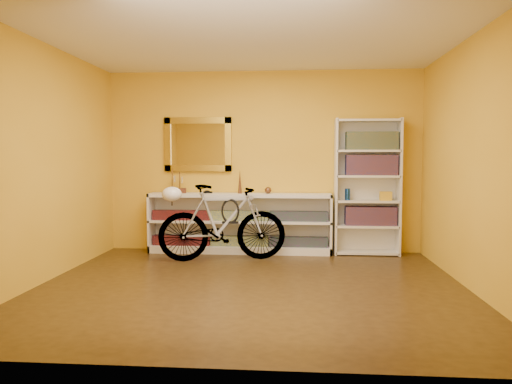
# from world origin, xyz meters

# --- Properties ---
(floor) EXTENTS (4.50, 4.00, 0.01)m
(floor) POSITION_xyz_m (0.00, 0.00, -0.01)
(floor) COLOR #2F1F0D
(floor) RESTS_ON ground
(ceiling) EXTENTS (4.50, 4.00, 0.01)m
(ceiling) POSITION_xyz_m (0.00, 0.00, 2.60)
(ceiling) COLOR silver
(ceiling) RESTS_ON ground
(back_wall) EXTENTS (4.50, 0.01, 2.60)m
(back_wall) POSITION_xyz_m (0.00, 2.00, 1.30)
(back_wall) COLOR gold
(back_wall) RESTS_ON ground
(left_wall) EXTENTS (0.01, 4.00, 2.60)m
(left_wall) POSITION_xyz_m (-2.25, 0.00, 1.30)
(left_wall) COLOR gold
(left_wall) RESTS_ON ground
(right_wall) EXTENTS (0.01, 4.00, 2.60)m
(right_wall) POSITION_xyz_m (2.25, 0.00, 1.30)
(right_wall) COLOR gold
(right_wall) RESTS_ON ground
(gilt_mirror) EXTENTS (0.98, 0.06, 0.78)m
(gilt_mirror) POSITION_xyz_m (-0.95, 1.97, 1.55)
(gilt_mirror) COLOR olive
(gilt_mirror) RESTS_ON back_wall
(wall_socket) EXTENTS (0.09, 0.02, 0.09)m
(wall_socket) POSITION_xyz_m (0.90, 1.99, 0.25)
(wall_socket) COLOR silver
(wall_socket) RESTS_ON back_wall
(console_unit) EXTENTS (2.60, 0.35, 0.85)m
(console_unit) POSITION_xyz_m (-0.32, 1.81, 0.42)
(console_unit) COLOR silver
(console_unit) RESTS_ON floor
(cd_row_lower) EXTENTS (2.50, 0.13, 0.14)m
(cd_row_lower) POSITION_xyz_m (-0.32, 1.79, 0.17)
(cd_row_lower) COLOR black
(cd_row_lower) RESTS_ON console_unit
(cd_row_upper) EXTENTS (2.50, 0.13, 0.14)m
(cd_row_upper) POSITION_xyz_m (-0.32, 1.79, 0.54)
(cd_row_upper) COLOR navy
(cd_row_upper) RESTS_ON console_unit
(model_ship) EXTENTS (0.30, 0.14, 0.34)m
(model_ship) POSITION_xyz_m (-1.24, 1.81, 1.02)
(model_ship) COLOR #442013
(model_ship) RESTS_ON console_unit
(toy_car) EXTENTS (0.00, 0.00, 0.00)m
(toy_car) POSITION_xyz_m (-0.78, 1.81, 0.85)
(toy_car) COLOR black
(toy_car) RESTS_ON console_unit
(bronze_ornament) EXTENTS (0.06, 0.06, 0.34)m
(bronze_ornament) POSITION_xyz_m (-0.32, 1.81, 1.02)
(bronze_ornament) COLOR #56331D
(bronze_ornament) RESTS_ON console_unit
(decorative_orb) EXTENTS (0.09, 0.09, 0.09)m
(decorative_orb) POSITION_xyz_m (0.08, 1.81, 0.90)
(decorative_orb) COLOR #56331D
(decorative_orb) RESTS_ON console_unit
(bookcase) EXTENTS (0.90, 0.30, 1.90)m
(bookcase) POSITION_xyz_m (1.47, 1.84, 0.95)
(bookcase) COLOR silver
(bookcase) RESTS_ON floor
(book_row_a) EXTENTS (0.70, 0.22, 0.26)m
(book_row_a) POSITION_xyz_m (1.52, 1.84, 0.55)
(book_row_a) COLOR maroon
(book_row_a) RESTS_ON bookcase
(book_row_b) EXTENTS (0.70, 0.22, 0.28)m
(book_row_b) POSITION_xyz_m (1.52, 1.84, 1.25)
(book_row_b) COLOR maroon
(book_row_b) RESTS_ON bookcase
(book_row_c) EXTENTS (0.70, 0.22, 0.25)m
(book_row_c) POSITION_xyz_m (1.52, 1.84, 1.59)
(book_row_c) COLOR #184654
(book_row_c) RESTS_ON bookcase
(travel_mug) EXTENTS (0.07, 0.07, 0.16)m
(travel_mug) POSITION_xyz_m (1.19, 1.82, 0.85)
(travel_mug) COLOR navy
(travel_mug) RESTS_ON bookcase
(red_tin) EXTENTS (0.17, 0.17, 0.19)m
(red_tin) POSITION_xyz_m (1.27, 1.87, 1.56)
(red_tin) COLOR maroon
(red_tin) RESTS_ON bookcase
(yellow_bag) EXTENTS (0.16, 0.11, 0.12)m
(yellow_bag) POSITION_xyz_m (1.72, 1.80, 0.83)
(yellow_bag) COLOR gold
(yellow_bag) RESTS_ON bookcase
(bicycle) EXTENTS (0.81, 1.77, 1.01)m
(bicycle) POSITION_xyz_m (-0.49, 1.26, 0.50)
(bicycle) COLOR silver
(bicycle) RESTS_ON floor
(helmet) EXTENTS (0.26, 0.25, 0.19)m
(helmet) POSITION_xyz_m (-1.12, 1.12, 0.89)
(helmet) COLOR white
(helmet) RESTS_ON bicycle
(u_lock) EXTENTS (0.24, 0.03, 0.24)m
(u_lock) POSITION_xyz_m (-0.39, 1.29, 0.65)
(u_lock) COLOR black
(u_lock) RESTS_ON bicycle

